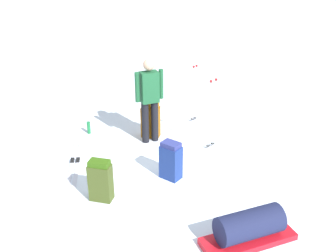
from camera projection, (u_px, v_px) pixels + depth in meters
ground_plane at (168, 160)px, 7.43m from camera, size 80.00×80.00×0.00m
skier_standing at (150, 97)px, 7.72m from camera, size 0.57×0.25×1.70m
ski_pair_near at (75, 161)px, 7.37m from camera, size 0.86×1.90×0.05m
backpack_large_dark at (171, 161)px, 6.76m from camera, size 0.36×0.40×0.68m
backpack_bright at (151, 121)px, 8.16m from camera, size 0.41×0.40×0.72m
backpack_small_spare at (101, 181)px, 6.19m from camera, size 0.40×0.38×0.69m
ski_poles_planted_near at (212, 111)px, 7.54m from camera, size 0.21×0.11×1.40m
ski_poles_planted_far at (194, 91)px, 8.69m from camera, size 0.16×0.10×1.29m
gear_sled at (249, 228)px, 5.36m from camera, size 1.34×0.59×0.49m
thermos_bottle at (89, 128)px, 8.38m from camera, size 0.07×0.07×0.26m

